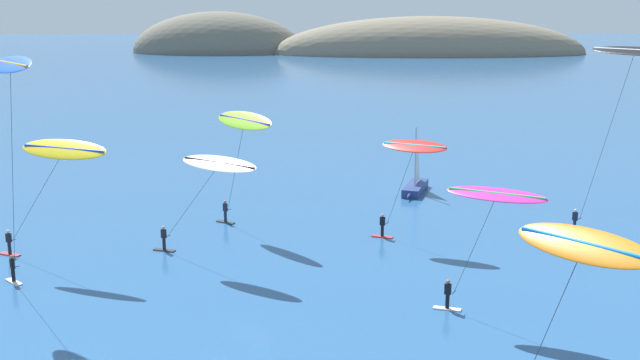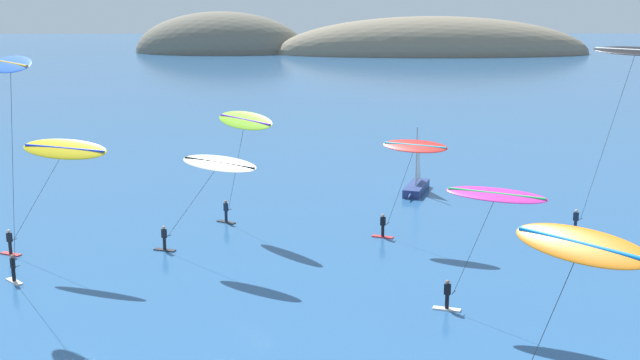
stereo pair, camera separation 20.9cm
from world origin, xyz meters
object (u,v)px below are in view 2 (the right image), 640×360
at_px(kitesurfer_black, 631,65).
at_px(kitesurfer_red, 412,153).
at_px(kitesurfer_white, 215,169).
at_px(kitesurfer_orange, 571,266).
at_px(kitesurfer_magenta, 492,203).
at_px(sailboat_near, 416,186).
at_px(kitesurfer_lime, 244,127).
at_px(kitesurfer_blue, 11,81).
at_px(kitesurfer_yellow, 61,155).

distance_m(kitesurfer_black, kitesurfer_red, 15.32).
xyz_separation_m(kitesurfer_white, kitesurfer_orange, (14.11, -24.21, 2.25)).
height_order(kitesurfer_magenta, kitesurfer_red, kitesurfer_red).
distance_m(kitesurfer_white, kitesurfer_magenta, 17.44).
bearing_deg(kitesurfer_red, kitesurfer_black, -1.01).
xyz_separation_m(sailboat_near, kitesurfer_white, (-14.80, -17.86, 5.49)).
height_order(kitesurfer_black, kitesurfer_red, kitesurfer_black).
xyz_separation_m(kitesurfer_magenta, kitesurfer_orange, (-1.05, -15.60, 2.15)).
bearing_deg(kitesurfer_lime, kitesurfer_orange, -67.71).
distance_m(kitesurfer_black, kitesurfer_blue, 38.15).
height_order(kitesurfer_lime, kitesurfer_blue, kitesurfer_blue).
relative_size(sailboat_near, kitesurfer_white, 0.77).
bearing_deg(kitesurfer_black, kitesurfer_blue, -166.05).
relative_size(kitesurfer_yellow, kitesurfer_black, 0.64).
xyz_separation_m(sailboat_near, kitesurfer_blue, (-24.99, -22.77, 11.44)).
bearing_deg(kitesurfer_blue, kitesurfer_red, 22.41).
distance_m(kitesurfer_yellow, kitesurfer_white, 9.49).
height_order(sailboat_near, kitesurfer_lime, kitesurfer_lime).
xyz_separation_m(kitesurfer_yellow, kitesurfer_red, (22.16, 4.31, -0.80)).
bearing_deg(kitesurfer_lime, kitesurfer_white, -99.30).
bearing_deg(sailboat_near, kitesurfer_orange, -90.94).
distance_m(kitesurfer_yellow, kitesurfer_black, 36.87).
xyz_separation_m(kitesurfer_lime, kitesurfer_blue, (-11.39, -12.21, 4.54)).
bearing_deg(kitesurfer_red, kitesurfer_magenta, -79.41).
relative_size(sailboat_near, kitesurfer_magenta, 0.84).
relative_size(kitesurfer_black, kitesurfer_red, 1.88).
relative_size(kitesurfer_orange, kitesurfer_blue, 0.71).
distance_m(kitesurfer_magenta, kitesurfer_lime, 21.21).
relative_size(kitesurfer_white, kitesurfer_lime, 0.90).
xyz_separation_m(kitesurfer_black, kitesurfer_magenta, (-11.67, -12.89, -5.87)).
relative_size(kitesurfer_yellow, kitesurfer_blue, 0.63).
height_order(kitesurfer_yellow, kitesurfer_black, kitesurfer_black).
bearing_deg(kitesurfer_lime, sailboat_near, 37.80).
bearing_deg(kitesurfer_magenta, kitesurfer_black, 47.84).
xyz_separation_m(kitesurfer_orange, kitesurfer_blue, (-24.30, 19.30, 3.70)).
bearing_deg(sailboat_near, kitesurfer_white, -129.65).
xyz_separation_m(sailboat_near, kitesurfer_orange, (-0.69, -42.07, 7.74)).
relative_size(kitesurfer_yellow, kitesurfer_red, 1.20).
xyz_separation_m(kitesurfer_black, kitesurfer_blue, (-37.03, -9.19, -0.02)).
relative_size(kitesurfer_black, kitesurfer_blue, 0.99).
xyz_separation_m(kitesurfer_white, kitesurfer_lime, (1.20, 7.30, 1.40)).
relative_size(kitesurfer_white, kitesurfer_orange, 0.80).
relative_size(kitesurfer_white, kitesurfer_blue, 0.57).
xyz_separation_m(kitesurfer_orange, kitesurfer_lime, (-12.91, 31.51, -0.84)).
distance_m(kitesurfer_black, kitesurfer_magenta, 18.35).
height_order(kitesurfer_lime, kitesurfer_red, kitesurfer_lime).
bearing_deg(kitesurfer_blue, kitesurfer_magenta, -8.29).
distance_m(kitesurfer_lime, kitesurfer_blue, 17.31).
bearing_deg(kitesurfer_black, kitesurfer_yellow, -173.61).
bearing_deg(kitesurfer_orange, kitesurfer_lime, 112.29).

